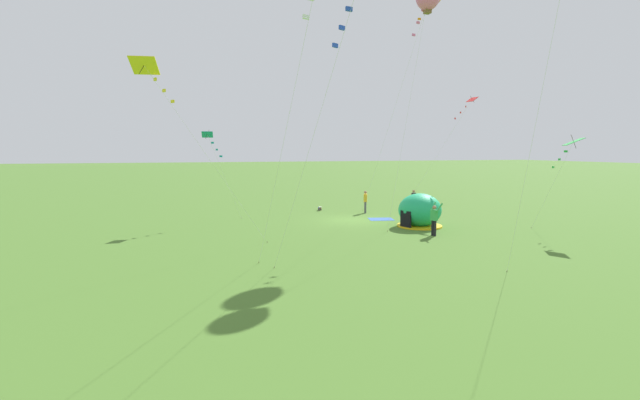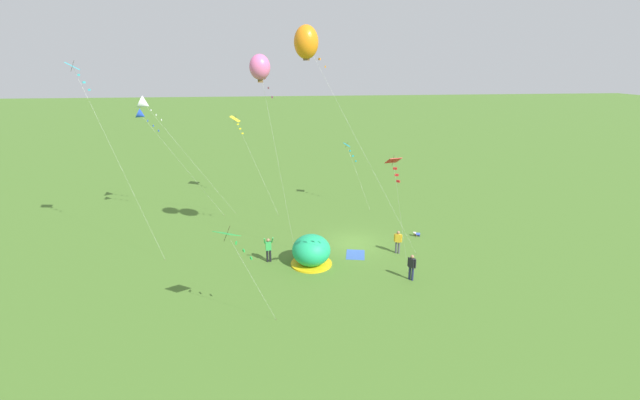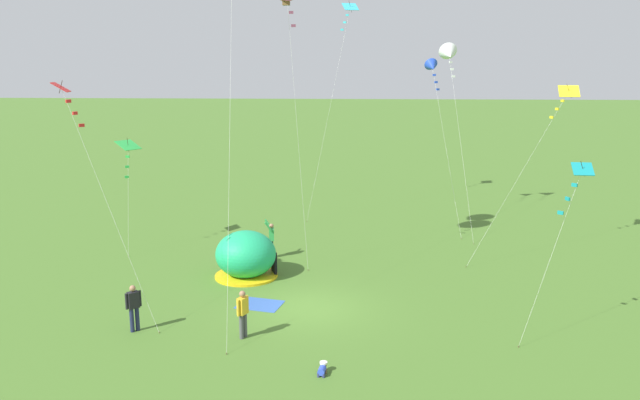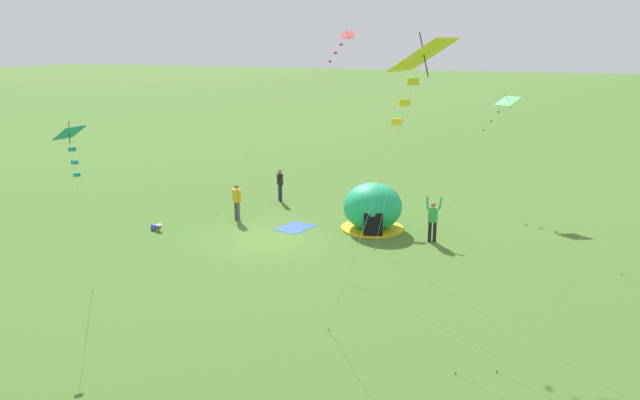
% 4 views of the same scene
% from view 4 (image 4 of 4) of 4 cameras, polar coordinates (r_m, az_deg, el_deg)
% --- Properties ---
extents(ground_plane, '(300.00, 300.00, 0.00)m').
position_cam_4_polar(ground_plane, '(26.60, -4.60, -3.66)').
color(ground_plane, '#477028').
extents(popup_tent, '(2.81, 2.81, 2.10)m').
position_cam_4_polar(popup_tent, '(27.81, 4.84, -0.71)').
color(popup_tent, '#1EAD6B').
rests_on(popup_tent, ground).
extents(picnic_blanket, '(1.94, 1.64, 0.01)m').
position_cam_4_polar(picnic_blanket, '(28.24, -2.28, -2.52)').
color(picnic_blanket, '#3359A5').
rests_on(picnic_blanket, ground).
extents(toddler_crawling, '(0.30, 0.55, 0.32)m').
position_cam_4_polar(toddler_crawling, '(28.66, -14.73, -2.39)').
color(toddler_crawling, blue).
rests_on(toddler_crawling, ground).
extents(person_far_back, '(0.38, 0.54, 1.72)m').
position_cam_4_polar(person_far_back, '(29.43, -7.62, -0.00)').
color(person_far_back, '#4C4C51').
rests_on(person_far_back, ground).
extents(person_near_tent, '(0.52, 0.68, 1.89)m').
position_cam_4_polar(person_near_tent, '(26.42, 10.28, -1.71)').
color(person_near_tent, black).
rests_on(person_near_tent, ground).
extents(person_center_field, '(0.46, 0.43, 1.72)m').
position_cam_4_polar(person_center_field, '(32.68, -3.68, 1.55)').
color(person_center_field, '#1E2347').
rests_on(person_center_field, ground).
extents(kite_yellow, '(5.85, 4.28, 8.39)m').
position_cam_4_polar(kite_yellow, '(10.73, 8.98, 11.75)').
color(kite_yellow, silver).
rests_on(kite_yellow, ground).
extents(kite_red, '(4.47, 3.06, 8.75)m').
position_cam_4_polar(kite_red, '(33.59, 2.09, 14.11)').
color(kite_red, silver).
rests_on(kite_red, ground).
extents(kite_teal, '(2.64, 2.25, 6.09)m').
position_cam_4_polar(kite_teal, '(18.63, -21.79, 4.77)').
color(kite_teal, silver).
rests_on(kite_teal, ground).
extents(kite_green, '(1.32, 2.89, 5.69)m').
position_cam_4_polar(kite_green, '(32.74, 16.55, 8.33)').
color(kite_green, silver).
rests_on(kite_green, ground).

